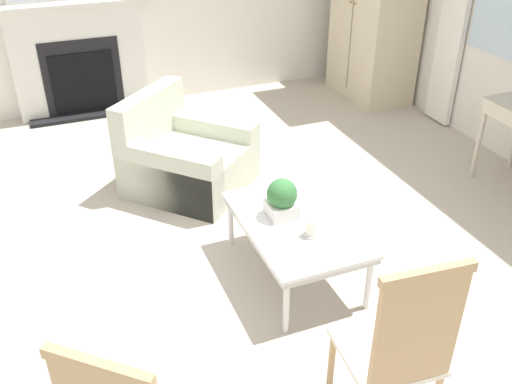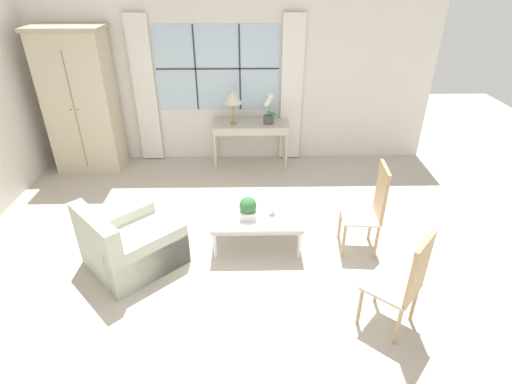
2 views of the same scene
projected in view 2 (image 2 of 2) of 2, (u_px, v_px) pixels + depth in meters
name	position (u px, v px, depth m)	size (l,w,h in m)	color
ground_plane	(208.00, 263.00, 4.72)	(14.00, 14.00, 0.00)	#BCB2A3
wall_back_windowed	(218.00, 80.00, 6.66)	(7.20, 0.14, 2.80)	silver
armoire	(81.00, 102.00, 6.42)	(1.12, 0.65, 2.29)	beige
console_table	(251.00, 128.00, 6.72)	(1.28, 0.52, 0.76)	beige
table_lamp	(233.00, 98.00, 6.42)	(0.31, 0.31, 0.56)	#9E7F47
potted_orchid	(269.00, 112.00, 6.57)	(0.21, 0.17, 0.50)	#4C4C51
armchair_upholstered	(130.00, 246.00, 4.58)	(1.29, 1.28, 0.82)	beige
side_chair_wooden	(371.00, 205.00, 4.67)	(0.48, 0.48, 1.12)	white
accent_chair_wooden	(405.00, 280.00, 3.59)	(0.62, 0.62, 1.08)	beige
coffee_table	(257.00, 218.00, 4.85)	(1.09, 0.67, 0.43)	silver
potted_plant_small	(248.00, 208.00, 4.71)	(0.21, 0.21, 0.27)	white
pillar_candle	(272.00, 210.00, 4.82)	(0.10, 0.10, 0.12)	silver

